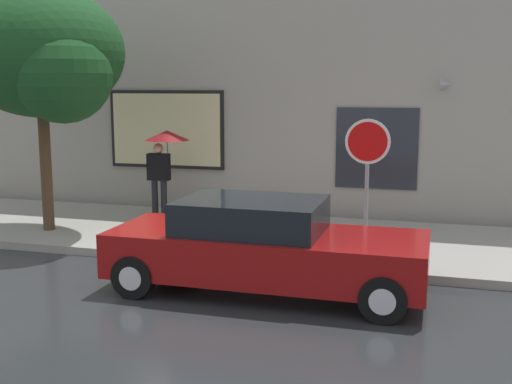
# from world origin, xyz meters

# --- Properties ---
(ground_plane) EXTENTS (60.00, 60.00, 0.00)m
(ground_plane) POSITION_xyz_m (0.00, 0.00, 0.00)
(ground_plane) COLOR #282B2D
(sidewalk) EXTENTS (20.00, 4.00, 0.15)m
(sidewalk) POSITION_xyz_m (0.00, 3.00, 0.07)
(sidewalk) COLOR gray
(sidewalk) RESTS_ON ground
(building_facade) EXTENTS (20.00, 0.67, 7.00)m
(building_facade) POSITION_xyz_m (-0.02, 5.50, 3.48)
(building_facade) COLOR #9E998E
(building_facade) RESTS_ON ground
(parked_car) EXTENTS (4.70, 1.84, 1.41)m
(parked_car) POSITION_xyz_m (1.36, -0.04, 0.69)
(parked_car) COLOR maroon
(parked_car) RESTS_ON ground
(fire_hydrant) EXTENTS (0.30, 0.44, 0.82)m
(fire_hydrant) POSITION_xyz_m (0.86, 1.86, 0.55)
(fire_hydrant) COLOR red
(fire_hydrant) RESTS_ON sidewalk
(pedestrian_with_umbrella) EXTENTS (0.99, 0.99, 1.96)m
(pedestrian_with_umbrella) POSITION_xyz_m (-2.02, 3.93, 1.70)
(pedestrian_with_umbrella) COLOR black
(pedestrian_with_umbrella) RESTS_ON sidewalk
(street_tree) EXTENTS (3.42, 2.91, 4.86)m
(street_tree) POSITION_xyz_m (-3.67, 2.06, 3.63)
(street_tree) COLOR #4C3823
(street_tree) RESTS_ON sidewalk
(stop_sign) EXTENTS (0.76, 0.10, 2.38)m
(stop_sign) POSITION_xyz_m (2.66, 1.82, 1.83)
(stop_sign) COLOR gray
(stop_sign) RESTS_ON sidewalk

